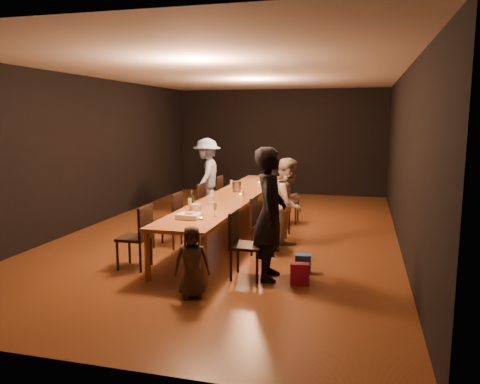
% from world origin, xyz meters
% --- Properties ---
extents(ground, '(10.00, 10.00, 0.00)m').
position_xyz_m(ground, '(0.00, 0.00, 0.00)').
color(ground, '#402410').
rests_on(ground, ground).
extents(room_shell, '(6.04, 10.04, 3.02)m').
position_xyz_m(room_shell, '(0.00, 0.00, 2.08)').
color(room_shell, black).
rests_on(room_shell, ground).
extents(table, '(0.90, 6.00, 0.75)m').
position_xyz_m(table, '(0.00, 0.00, 0.70)').
color(table, '#955F2B').
rests_on(table, ground).
extents(chair_right_0, '(0.42, 0.42, 0.93)m').
position_xyz_m(chair_right_0, '(0.85, -2.40, 0.47)').
color(chair_right_0, black).
rests_on(chair_right_0, ground).
extents(chair_right_1, '(0.42, 0.42, 0.93)m').
position_xyz_m(chair_right_1, '(0.85, -1.20, 0.47)').
color(chair_right_1, black).
rests_on(chair_right_1, ground).
extents(chair_right_2, '(0.42, 0.42, 0.93)m').
position_xyz_m(chair_right_2, '(0.85, 0.00, 0.47)').
color(chair_right_2, black).
rests_on(chair_right_2, ground).
extents(chair_right_3, '(0.42, 0.42, 0.93)m').
position_xyz_m(chair_right_3, '(0.85, 1.20, 0.47)').
color(chair_right_3, black).
rests_on(chair_right_3, ground).
extents(chair_left_0, '(0.42, 0.42, 0.93)m').
position_xyz_m(chair_left_0, '(-0.85, -2.40, 0.47)').
color(chair_left_0, black).
rests_on(chair_left_0, ground).
extents(chair_left_1, '(0.42, 0.42, 0.93)m').
position_xyz_m(chair_left_1, '(-0.85, -1.20, 0.47)').
color(chair_left_1, black).
rests_on(chair_left_1, ground).
extents(chair_left_2, '(0.42, 0.42, 0.93)m').
position_xyz_m(chair_left_2, '(-0.85, 0.00, 0.47)').
color(chair_left_2, black).
rests_on(chair_left_2, ground).
extents(chair_left_3, '(0.42, 0.42, 0.93)m').
position_xyz_m(chair_left_3, '(-0.85, 1.20, 0.47)').
color(chair_left_3, black).
rests_on(chair_left_3, ground).
extents(woman_birthday, '(0.48, 0.69, 1.80)m').
position_xyz_m(woman_birthday, '(1.15, -2.34, 0.90)').
color(woman_birthday, black).
rests_on(woman_birthday, ground).
extents(woman_tan, '(0.77, 0.88, 1.52)m').
position_xyz_m(woman_tan, '(1.15, -0.73, 0.76)').
color(woman_tan, '#C3AB92').
rests_on(woman_tan, ground).
extents(man_blue, '(0.73, 1.16, 1.73)m').
position_xyz_m(man_blue, '(-1.15, 1.79, 0.86)').
color(man_blue, '#829EC9').
rests_on(man_blue, ground).
extents(child, '(0.51, 0.43, 0.89)m').
position_xyz_m(child, '(0.36, -3.25, 0.44)').
color(child, '#382C1F').
rests_on(child, ground).
extents(gift_bag_red, '(0.27, 0.17, 0.29)m').
position_xyz_m(gift_bag_red, '(1.59, -2.49, 0.15)').
color(gift_bag_red, '#B91B49').
rests_on(gift_bag_red, ground).
extents(gift_bag_blue, '(0.22, 0.16, 0.27)m').
position_xyz_m(gift_bag_blue, '(1.57, -2.01, 0.13)').
color(gift_bag_blue, '#2854AE').
rests_on(gift_bag_blue, ground).
extents(birthday_cake, '(0.35, 0.29, 0.08)m').
position_xyz_m(birthday_cake, '(-0.05, -2.25, 0.79)').
color(birthday_cake, white).
rests_on(birthday_cake, table).
extents(plate_stack, '(0.23, 0.23, 0.10)m').
position_xyz_m(plate_stack, '(-0.17, -1.65, 0.80)').
color(plate_stack, silver).
rests_on(plate_stack, table).
extents(champagne_bottle, '(0.09, 0.09, 0.30)m').
position_xyz_m(champagne_bottle, '(-0.28, -1.53, 0.90)').
color(champagne_bottle, black).
rests_on(champagne_bottle, table).
extents(ice_bucket, '(0.22, 0.22, 0.20)m').
position_xyz_m(ice_bucket, '(-0.06, 0.40, 0.85)').
color(ice_bucket, '#B0B0B5').
rests_on(ice_bucket, table).
extents(wineglass_0, '(0.06, 0.06, 0.21)m').
position_xyz_m(wineglass_0, '(-0.23, -1.75, 0.85)').
color(wineglass_0, beige).
rests_on(wineglass_0, table).
extents(wineglass_1, '(0.06, 0.06, 0.21)m').
position_xyz_m(wineglass_1, '(0.25, -1.99, 0.85)').
color(wineglass_1, beige).
rests_on(wineglass_1, table).
extents(wineglass_2, '(0.06, 0.06, 0.21)m').
position_xyz_m(wineglass_2, '(-0.15, -0.88, 0.85)').
color(wineglass_2, silver).
rests_on(wineglass_2, table).
extents(wineglass_3, '(0.06, 0.06, 0.21)m').
position_xyz_m(wineglass_3, '(0.36, -0.77, 0.85)').
color(wineglass_3, beige).
rests_on(wineglass_3, table).
extents(wineglass_4, '(0.06, 0.06, 0.21)m').
position_xyz_m(wineglass_4, '(-0.19, 0.49, 0.85)').
color(wineglass_4, silver).
rests_on(wineglass_4, table).
extents(wineglass_5, '(0.06, 0.06, 0.21)m').
position_xyz_m(wineglass_5, '(0.24, 1.30, 0.85)').
color(wineglass_5, silver).
rests_on(wineglass_5, table).
extents(tealight_near, '(0.05, 0.05, 0.03)m').
position_xyz_m(tealight_near, '(0.15, -2.29, 0.77)').
color(tealight_near, '#B2B7B2').
rests_on(tealight_near, table).
extents(tealight_mid, '(0.05, 0.05, 0.03)m').
position_xyz_m(tealight_mid, '(0.15, -0.13, 0.77)').
color(tealight_mid, '#B2B7B2').
rests_on(tealight_mid, table).
extents(tealight_far, '(0.05, 0.05, 0.03)m').
position_xyz_m(tealight_far, '(0.15, 1.51, 0.77)').
color(tealight_far, '#B2B7B2').
rests_on(tealight_far, table).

